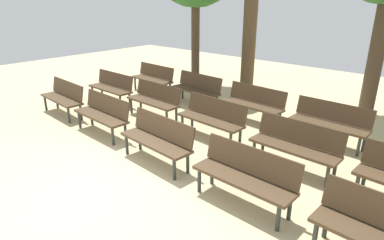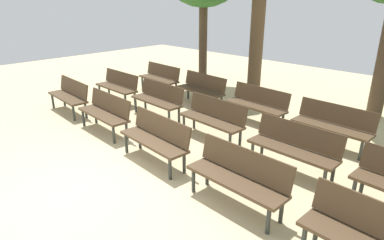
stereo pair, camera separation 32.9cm
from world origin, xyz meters
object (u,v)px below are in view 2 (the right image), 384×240
Objects in this scene: bench_r0_c0 at (70,94)px; bench_r2_c3 at (333,123)px; bench_r1_c0 at (118,85)px; bench_r1_c1 at (158,98)px; tree_0 at (257,38)px; bench_r0_c1 at (106,111)px; bench_r2_c2 at (257,103)px; bench_r1_c3 at (294,145)px; bench_r1_c2 at (213,117)px; bench_r2_c1 at (202,88)px; bench_r0_c4 at (378,240)px; bench_r2_c0 at (160,76)px; bench_r0_c2 at (156,137)px; bench_r0_c3 at (238,175)px.

bench_r0_c0 is 6.53m from bench_r2_c3.
bench_r1_c1 is at bearing 0.22° from bench_r1_c0.
bench_r1_c1 is 4.00m from tree_0.
bench_r2_c3 is at bearing 37.58° from bench_r0_c1.
bench_r1_c0 is 4.17m from bench_r2_c2.
bench_r1_c3 is 5.49m from tree_0.
bench_r2_c1 is at bearing 141.47° from bench_r1_c2.
bench_r0_c4 and bench_r2_c0 have the same top height.
bench_r2_c0 is at bearing -134.46° from tree_0.
bench_r1_c3 is 0.99× the size of bench_r2_c0.
bench_r2_c3 is (5.77, -0.24, 0.00)m from bench_r2_c0.
tree_0 is (0.23, 2.27, 1.20)m from bench_r2_c1.
bench_r1_c1 is 2.51m from bench_r2_c2.
bench_r2_c1 is 1.95m from bench_r2_c2.
bench_r2_c0 is 3.87m from bench_r2_c2.
bench_r2_c3 is at bearing 1.03° from bench_r2_c2.
bench_r1_c0 is at bearing 169.25° from bench_r0_c4.
bench_r0_c2 is 5.78m from tree_0.
bench_r1_c3 is at bearing 141.76° from bench_r0_c4.
bench_r1_c1 is (0.08, 1.50, 0.00)m from bench_r0_c1.
bench_r0_c3 and bench_r1_c0 have the same top height.
bench_r2_c1 is at bearing 0.38° from bench_r2_c0.
bench_r2_c1 is at bearing -179.29° from bench_r2_c2.
bench_r2_c0 is (-3.70, 3.24, 0.00)m from bench_r0_c2.
tree_0 is (-1.55, 5.43, 1.20)m from bench_r0_c2.
bench_r2_c3 is at bearing 13.95° from bench_r1_c0.
bench_r2_c0 is (-1.82, 1.61, 0.00)m from bench_r1_c1.
bench_r0_c4 is (7.70, -0.32, 0.00)m from bench_r0_c0.
bench_r0_c2 is 1.00× the size of bench_r2_c1.
bench_r1_c2 is at bearing 91.55° from bench_r0_c2.
bench_r1_c0 is 4.53m from tree_0.
bench_r0_c4 is at bearing 1.00° from bench_r0_c0.
bench_r1_c1 is at bearing 89.30° from bench_r0_c1.
bench_r0_c1 is at bearing -160.71° from bench_r1_c3.
bench_r2_c1 is (-1.78, 3.17, 0.00)m from bench_r0_c2.
bench_r1_c3 is 4.17m from bench_r2_c1.
bench_r0_c1 is at bearing -122.60° from bench_r2_c2.
bench_r0_c1 is at bearing -142.94° from bench_r2_c3.
bench_r0_c1 and bench_r2_c2 have the same top height.
bench_r0_c0 is 1.01× the size of bench_r1_c1.
bench_r0_c4 is at bearing -45.77° from tree_0.
bench_r1_c0 is 5.97m from bench_r2_c3.
tree_0 is at bearing 60.71° from bench_r1_c0.
bench_r0_c3 is at bearing -27.59° from bench_r2_c0.
bench_r0_c0 and bench_r0_c2 have the same top height.
bench_r2_c2 is at bearing 90.14° from bench_r0_c2.
bench_r0_c1 and bench_r1_c0 have the same top height.
bench_r0_c0 and bench_r2_c0 have the same top height.
bench_r2_c3 is at bearing 89.79° from bench_r1_c3.
bench_r0_c1 is at bearing -89.51° from bench_r2_c1.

